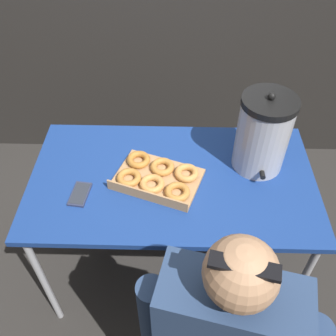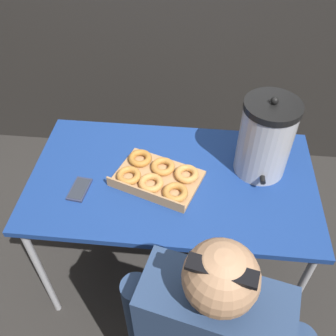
% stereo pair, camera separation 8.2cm
% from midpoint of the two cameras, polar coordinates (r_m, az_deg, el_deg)
% --- Properties ---
extents(ground_plane, '(12.00, 12.00, 0.00)m').
position_cam_midpoint_polar(ground_plane, '(2.29, -0.56, -14.74)').
color(ground_plane, '#2D2B28').
extents(folding_table, '(1.27, 0.72, 0.77)m').
position_cam_midpoint_polar(folding_table, '(1.71, -0.73, -2.76)').
color(folding_table, navy).
rests_on(folding_table, ground).
extents(donut_box, '(0.43, 0.36, 0.05)m').
position_cam_midpoint_polar(donut_box, '(1.64, -3.08, -1.44)').
color(donut_box, tan).
rests_on(donut_box, folding_table).
extents(coffee_urn, '(0.23, 0.26, 0.39)m').
position_cam_midpoint_polar(coffee_urn, '(1.65, 12.88, 5.10)').
color(coffee_urn, '#B7B7BC').
rests_on(coffee_urn, folding_table).
extents(cell_phone, '(0.09, 0.14, 0.01)m').
position_cam_midpoint_polar(cell_phone, '(1.65, -14.68, -3.89)').
color(cell_phone, '#2D334C').
rests_on(cell_phone, folding_table).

